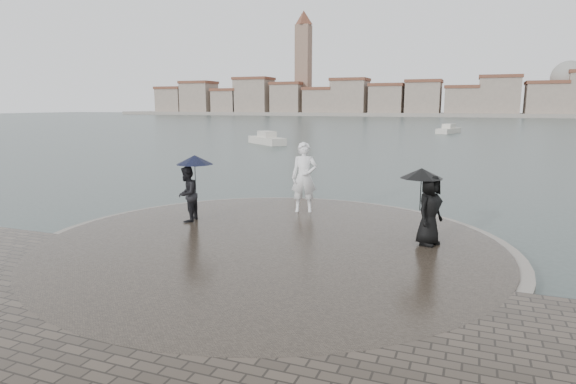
% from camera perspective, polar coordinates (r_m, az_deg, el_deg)
% --- Properties ---
extents(ground, '(400.00, 400.00, 0.00)m').
position_cam_1_polar(ground, '(9.91, -10.36, -12.99)').
color(ground, '#2B3835').
rests_on(ground, ground).
extents(kerb_ring, '(12.50, 12.50, 0.32)m').
position_cam_1_polar(kerb_ring, '(12.77, -2.12, -6.68)').
color(kerb_ring, gray).
rests_on(kerb_ring, ground).
extents(quay_tip, '(11.90, 11.90, 0.36)m').
position_cam_1_polar(quay_tip, '(12.77, -2.13, -6.59)').
color(quay_tip, '#2D261E').
rests_on(quay_tip, ground).
extents(statue, '(0.98, 0.79, 2.32)m').
position_cam_1_polar(statue, '(15.94, 1.94, 1.75)').
color(statue, white).
rests_on(statue, quay_tip).
extents(visitor_left, '(1.21, 1.13, 2.04)m').
position_cam_1_polar(visitor_left, '(14.89, -11.63, 0.89)').
color(visitor_left, black).
rests_on(visitor_left, quay_tip).
extents(visitor_right, '(1.24, 1.17, 1.95)m').
position_cam_1_polar(visitor_right, '(12.67, 16.21, -1.00)').
color(visitor_right, black).
rests_on(visitor_right, quay_tip).
extents(far_skyline, '(260.00, 20.00, 37.00)m').
position_cam_1_polar(far_skyline, '(168.79, 17.72, 10.41)').
color(far_skyline, gray).
rests_on(far_skyline, ground).
extents(boats, '(20.14, 31.37, 1.50)m').
position_cam_1_polar(boats, '(58.52, 9.95, 6.71)').
color(boats, beige).
rests_on(boats, ground).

